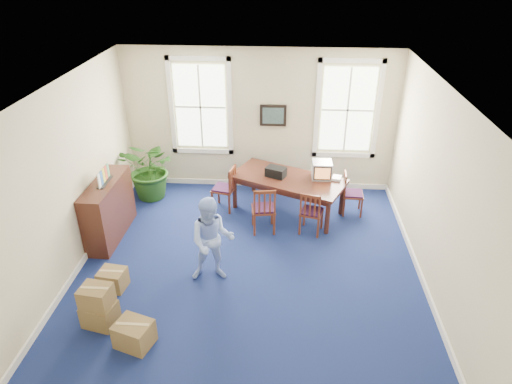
# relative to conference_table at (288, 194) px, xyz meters

# --- Properties ---
(floor) EXTENTS (6.50, 6.50, 0.00)m
(floor) POSITION_rel_conference_table_xyz_m (-0.67, -2.11, -0.39)
(floor) COLOR navy
(floor) RESTS_ON ground
(ceiling) EXTENTS (6.50, 6.50, 0.00)m
(ceiling) POSITION_rel_conference_table_xyz_m (-0.67, -2.11, 2.81)
(ceiling) COLOR white
(ceiling) RESTS_ON ground
(wall_back) EXTENTS (6.50, 0.00, 6.50)m
(wall_back) POSITION_rel_conference_table_xyz_m (-0.67, 1.14, 1.21)
(wall_back) COLOR beige
(wall_back) RESTS_ON ground
(wall_front) EXTENTS (6.50, 0.00, 6.50)m
(wall_front) POSITION_rel_conference_table_xyz_m (-0.67, -5.36, 1.21)
(wall_front) COLOR beige
(wall_front) RESTS_ON ground
(wall_left) EXTENTS (0.00, 6.50, 6.50)m
(wall_left) POSITION_rel_conference_table_xyz_m (-3.67, -2.11, 1.21)
(wall_left) COLOR beige
(wall_left) RESTS_ON ground
(wall_right) EXTENTS (0.00, 6.50, 6.50)m
(wall_right) POSITION_rel_conference_table_xyz_m (2.33, -2.11, 1.21)
(wall_right) COLOR beige
(wall_right) RESTS_ON ground
(baseboard_back) EXTENTS (6.00, 0.04, 0.12)m
(baseboard_back) POSITION_rel_conference_table_xyz_m (-0.67, 1.11, -0.33)
(baseboard_back) COLOR white
(baseboard_back) RESTS_ON ground
(baseboard_left) EXTENTS (0.04, 6.50, 0.12)m
(baseboard_left) POSITION_rel_conference_table_xyz_m (-3.64, -2.11, -0.33)
(baseboard_left) COLOR white
(baseboard_left) RESTS_ON ground
(baseboard_right) EXTENTS (0.04, 6.50, 0.12)m
(baseboard_right) POSITION_rel_conference_table_xyz_m (2.30, -2.11, -0.33)
(baseboard_right) COLOR white
(baseboard_right) RESTS_ON ground
(window_left) EXTENTS (1.40, 0.12, 2.20)m
(window_left) POSITION_rel_conference_table_xyz_m (-1.97, 1.12, 1.51)
(window_left) COLOR white
(window_left) RESTS_ON ground
(window_right) EXTENTS (1.40, 0.12, 2.20)m
(window_right) POSITION_rel_conference_table_xyz_m (1.23, 1.12, 1.51)
(window_right) COLOR white
(window_right) RESTS_ON ground
(wall_picture) EXTENTS (0.58, 0.06, 0.48)m
(wall_picture) POSITION_rel_conference_table_xyz_m (-0.37, 1.09, 1.36)
(wall_picture) COLOR black
(wall_picture) RESTS_ON ground
(conference_table) EXTENTS (2.53, 1.91, 0.79)m
(conference_table) POSITION_rel_conference_table_xyz_m (0.00, 0.00, 0.00)
(conference_table) COLOR #452016
(conference_table) RESTS_ON ground
(crt_tv) EXTENTS (0.40, 0.44, 0.36)m
(crt_tv) POSITION_rel_conference_table_xyz_m (0.68, 0.05, 0.57)
(crt_tv) COLOR #B7B7BC
(crt_tv) RESTS_ON conference_table
(game_console) EXTENTS (0.22, 0.25, 0.06)m
(game_console) POSITION_rel_conference_table_xyz_m (1.00, 0.00, 0.42)
(game_console) COLOR white
(game_console) RESTS_ON conference_table
(equipment_bag) EXTENTS (0.47, 0.40, 0.20)m
(equipment_bag) POSITION_rel_conference_table_xyz_m (-0.26, 0.05, 0.49)
(equipment_bag) COLOR black
(equipment_bag) RESTS_ON conference_table
(chair_near_left) EXTENTS (0.51, 0.51, 1.00)m
(chair_near_left) POSITION_rel_conference_table_xyz_m (-0.47, -0.79, 0.11)
(chair_near_left) COLOR maroon
(chair_near_left) RESTS_ON ground
(chair_near_right) EXTENTS (0.51, 0.51, 0.93)m
(chair_near_right) POSITION_rel_conference_table_xyz_m (0.47, -0.79, 0.07)
(chair_near_right) COLOR maroon
(chair_near_right) RESTS_ON ground
(chair_end_left) EXTENTS (0.53, 0.53, 0.99)m
(chair_end_left) POSITION_rel_conference_table_xyz_m (-1.36, 0.00, 0.10)
(chair_end_left) COLOR maroon
(chair_end_left) RESTS_ON ground
(chair_end_right) EXTENTS (0.43, 0.43, 0.93)m
(chair_end_right) POSITION_rel_conference_table_xyz_m (1.36, 0.00, 0.07)
(chair_end_right) COLOR maroon
(chair_end_right) RESTS_ON ground
(man) EXTENTS (0.81, 0.66, 1.53)m
(man) POSITION_rel_conference_table_xyz_m (-1.24, -2.33, 0.37)
(man) COLOR #99B7FF
(man) RESTS_ON ground
(credenza) EXTENTS (0.49, 1.57, 1.23)m
(credenza) POSITION_rel_conference_table_xyz_m (-3.42, -1.18, 0.22)
(credenza) COLOR #452016
(credenza) RESTS_ON ground
(brochure_rack) EXTENTS (0.13, 0.68, 0.30)m
(brochure_rack) POSITION_rel_conference_table_xyz_m (-3.40, -1.18, 0.98)
(brochure_rack) COLOR #99999E
(brochure_rack) RESTS_ON credenza
(potted_plant) EXTENTS (1.56, 1.46, 1.40)m
(potted_plant) POSITION_rel_conference_table_xyz_m (-3.00, 0.40, 0.31)
(potted_plant) COLOR #214D16
(potted_plant) RESTS_ON ground
(cardboard_boxes) EXTENTS (1.52, 1.52, 0.72)m
(cardboard_boxes) POSITION_rel_conference_table_xyz_m (-2.59, -3.43, -0.03)
(cardboard_boxes) COLOR olive
(cardboard_boxes) RESTS_ON ground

